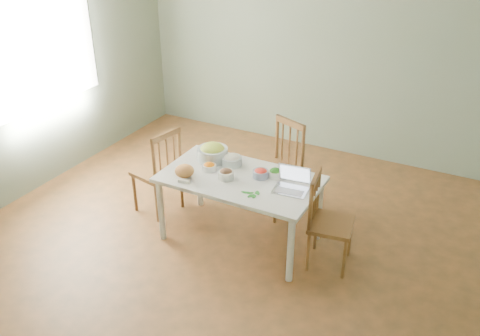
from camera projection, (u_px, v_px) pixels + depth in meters
The scene contains 19 objects.
floor at pixel (228, 244), 4.97m from camera, with size 5.00×5.00×0.00m, color #48321B.
wall_back at pixel (325, 48), 6.29m from camera, with size 5.00×0.00×2.70m, color slate.
wall_left at pixel (20, 74), 5.36m from camera, with size 0.00×5.00×2.70m, color slate.
window_left at pixel (40, 53), 5.52m from camera, with size 0.04×1.60×1.20m, color white.
dining_table at pixel (240, 209), 4.89m from camera, with size 1.47×0.83×0.69m, color white, non-canonical shape.
chair_far at pixel (276, 169), 5.30m from camera, with size 0.44×0.42×0.99m, color #4A2F18, non-canonical shape.
chair_left at pixel (156, 170), 5.31m from camera, with size 0.42×0.40×0.95m, color #4A2F18, non-canonical shape.
chair_right at pixel (332, 222), 4.51m from camera, with size 0.40×0.38×0.90m, color #4A2F18, non-canonical shape.
bread_boule at pixel (184, 171), 4.72m from camera, with size 0.18×0.18×0.12m, color #BE8441.
butter_stick at pixel (184, 181), 4.64m from camera, with size 0.11×0.03×0.03m, color white.
bowl_squash at pixel (213, 152), 5.00m from camera, with size 0.30×0.30×0.18m, color #E2CC57, non-canonical shape.
bowl_carrot at pixel (209, 167), 4.84m from camera, with size 0.13×0.13×0.07m, color #DC5500, non-canonical shape.
bowl_onion at pixel (232, 160), 4.93m from camera, with size 0.20×0.20×0.11m, color white, non-canonical shape.
bowl_mushroom at pixel (226, 174), 4.69m from camera, with size 0.15×0.15×0.10m, color #4A3522, non-canonical shape.
bowl_redpep at pixel (261, 173), 4.71m from camera, with size 0.15×0.15×0.09m, color red, non-canonical shape.
bowl_broccoli at pixel (275, 173), 4.72m from camera, with size 0.14×0.14×0.09m, color #0C5010, non-canonical shape.
flatbread at pixel (288, 171), 4.82m from camera, with size 0.20×0.20×0.02m, color #E6B982.
basil_bunch at pixel (250, 193), 4.47m from camera, with size 0.18×0.18×0.02m, color #1D4E17, non-canonical shape.
laptop at pixel (291, 181), 4.47m from camera, with size 0.30×0.27×0.20m, color silver, non-canonical shape.
Camera 1 is at (1.98, -3.52, 2.99)m, focal length 38.09 mm.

